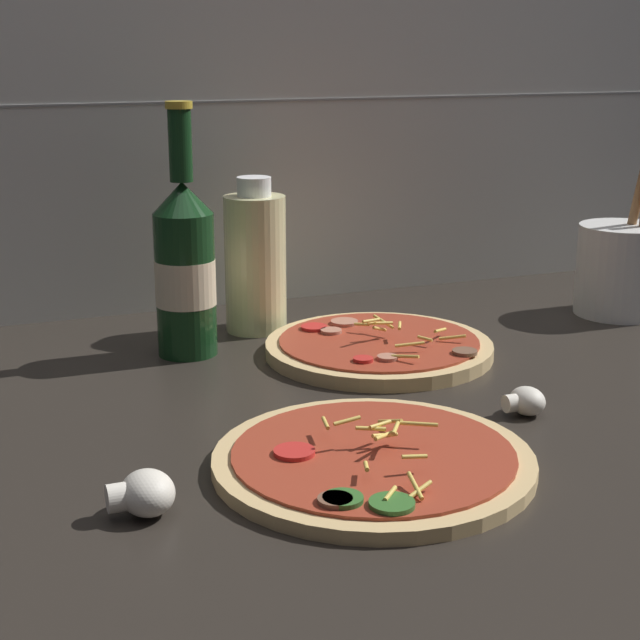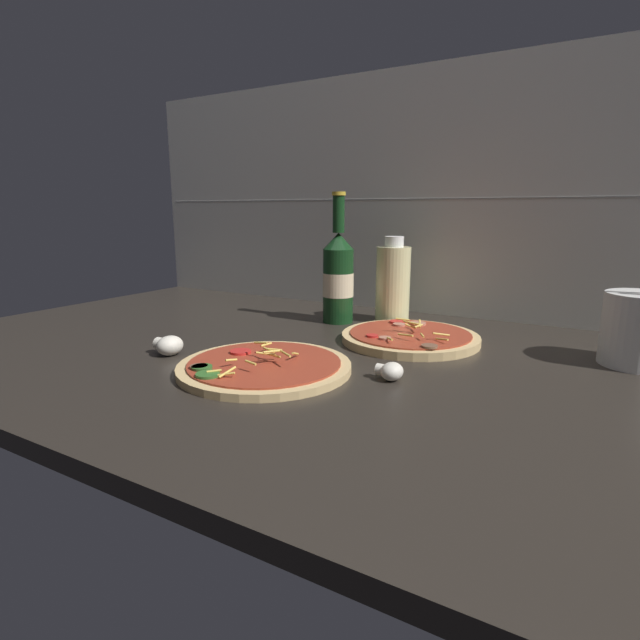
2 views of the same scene
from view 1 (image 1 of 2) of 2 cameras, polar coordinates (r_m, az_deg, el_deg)
name	(u,v)px [view 1 (image 1 of 2)]	position (r cm, az deg, el deg)	size (l,w,h in cm)	color
counter_slab	(339,429)	(95.68, 1.11, -6.37)	(160.00, 90.00, 2.50)	#28231E
tile_backsplash	(207,102)	(131.98, -6.59, 12.50)	(160.00, 1.13, 60.00)	silver
pizza_near	(373,460)	(84.06, 3.10, -8.15)	(27.53, 27.53, 4.31)	tan
pizza_far	(379,347)	(113.71, 3.43, -1.59)	(26.35, 26.35, 4.74)	tan
beer_bottle	(185,266)	(112.60, -7.87, 3.13)	(6.95, 6.95, 28.81)	#143819
oil_bottle	(255,261)	(121.85, -3.78, 3.45)	(7.65, 7.65, 19.27)	beige
mushroom_left	(144,493)	(77.11, -10.20, -9.90)	(5.20, 4.95, 3.46)	white
mushroom_right	(525,401)	(97.45, 11.86, -4.64)	(4.13, 3.93, 2.75)	white
utensil_crock	(621,269)	(135.61, 17.11, 2.86)	(11.57, 11.57, 19.36)	silver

